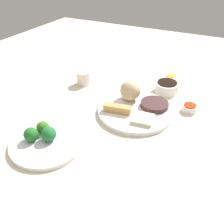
# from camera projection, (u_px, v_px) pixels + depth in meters

# --- Properties ---
(tabletop) EXTENTS (2.20, 2.20, 0.02)m
(tabletop) POSITION_uv_depth(u_px,v_px,m) (134.00, 117.00, 0.87)
(tabletop) COLOR beige
(tabletop) RESTS_ON ground
(main_plate) EXTENTS (0.27, 0.27, 0.02)m
(main_plate) POSITION_uv_depth(u_px,v_px,m) (136.00, 111.00, 0.87)
(main_plate) COLOR white
(main_plate) RESTS_ON tabletop
(rice_scoop) EXTENTS (0.08, 0.08, 0.08)m
(rice_scoop) POSITION_uv_depth(u_px,v_px,m) (130.00, 90.00, 0.90)
(rice_scoop) COLOR tan
(rice_scoop) RESTS_ON main_plate
(spring_roll) EXTENTS (0.04, 0.10, 0.03)m
(spring_roll) POSITION_uv_depth(u_px,v_px,m) (117.00, 109.00, 0.84)
(spring_roll) COLOR tan
(spring_roll) RESTS_ON main_plate
(crab_rangoon_wonton) EXTENTS (0.08, 0.08, 0.01)m
(crab_rangoon_wonton) POSITION_uv_depth(u_px,v_px,m) (143.00, 119.00, 0.80)
(crab_rangoon_wonton) COLOR beige
(crab_rangoon_wonton) RESTS_ON main_plate
(stir_fry_heap) EXTENTS (0.10, 0.10, 0.02)m
(stir_fry_heap) POSITION_uv_depth(u_px,v_px,m) (155.00, 104.00, 0.87)
(stir_fry_heap) COLOR #412527
(stir_fry_heap) RESTS_ON main_plate
(broccoli_plate) EXTENTS (0.23, 0.23, 0.01)m
(broccoli_plate) POSITION_uv_depth(u_px,v_px,m) (47.00, 142.00, 0.73)
(broccoli_plate) COLOR white
(broccoli_plate) RESTS_ON tabletop
(broccoli_floret_0) EXTENTS (0.05, 0.05, 0.05)m
(broccoli_floret_0) POSITION_uv_depth(u_px,v_px,m) (49.00, 134.00, 0.72)
(broccoli_floret_0) COLOR #1F6A33
(broccoli_floret_0) RESTS_ON broccoli_plate
(broccoli_floret_1) EXTENTS (0.04, 0.04, 0.04)m
(broccoli_floret_1) POSITION_uv_depth(u_px,v_px,m) (43.00, 127.00, 0.75)
(broccoli_floret_1) COLOR #366F1B
(broccoli_floret_1) RESTS_ON broccoli_plate
(broccoli_floret_2) EXTENTS (0.04, 0.04, 0.04)m
(broccoli_floret_2) POSITION_uv_depth(u_px,v_px,m) (31.00, 134.00, 0.72)
(broccoli_floret_2) COLOR #206924
(broccoli_floret_2) RESTS_ON broccoli_plate
(soy_sauce_bowl) EXTENTS (0.10, 0.10, 0.04)m
(soy_sauce_bowl) POSITION_uv_depth(u_px,v_px,m) (167.00, 87.00, 0.99)
(soy_sauce_bowl) COLOR white
(soy_sauce_bowl) RESTS_ON tabletop
(soy_sauce_bowl_liquid) EXTENTS (0.08, 0.08, 0.00)m
(soy_sauce_bowl_liquid) POSITION_uv_depth(u_px,v_px,m) (167.00, 82.00, 0.98)
(soy_sauce_bowl_liquid) COLOR black
(soy_sauce_bowl_liquid) RESTS_ON soy_sauce_bowl
(sauce_ramekin_hot_mustard) EXTENTS (0.05, 0.05, 0.02)m
(sauce_ramekin_hot_mustard) POSITION_uv_depth(u_px,v_px,m) (171.00, 78.00, 1.08)
(sauce_ramekin_hot_mustard) COLOR white
(sauce_ramekin_hot_mustard) RESTS_ON tabletop
(sauce_ramekin_hot_mustard_liquid) EXTENTS (0.04, 0.04, 0.00)m
(sauce_ramekin_hot_mustard_liquid) POSITION_uv_depth(u_px,v_px,m) (172.00, 75.00, 1.07)
(sauce_ramekin_hot_mustard_liquid) COLOR yellow
(sauce_ramekin_hot_mustard_liquid) RESTS_ON sauce_ramekin_hot_mustard
(sauce_ramekin_sweet_and_sour) EXTENTS (0.05, 0.05, 0.02)m
(sauce_ramekin_sweet_and_sour) POSITION_uv_depth(u_px,v_px,m) (189.00, 108.00, 0.88)
(sauce_ramekin_sweet_and_sour) COLOR white
(sauce_ramekin_sweet_and_sour) RESTS_ON tabletop
(sauce_ramekin_sweet_and_sour_liquid) EXTENTS (0.04, 0.04, 0.00)m
(sauce_ramekin_sweet_and_sour_liquid) POSITION_uv_depth(u_px,v_px,m) (190.00, 105.00, 0.87)
(sauce_ramekin_sweet_and_sour_liquid) COLOR red
(sauce_ramekin_sweet_and_sour_liquid) RESTS_ON sauce_ramekin_sweet_and_sour
(teacup) EXTENTS (0.06, 0.06, 0.06)m
(teacup) POSITION_uv_depth(u_px,v_px,m) (84.00, 78.00, 1.04)
(teacup) COLOR white
(teacup) RESTS_ON tabletop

